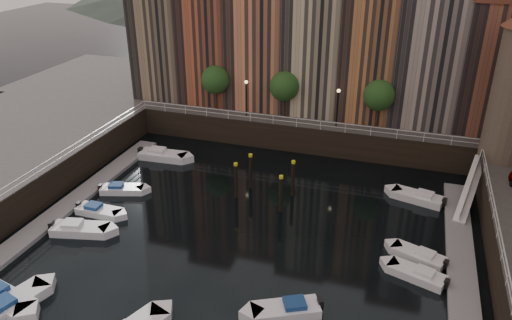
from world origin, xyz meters
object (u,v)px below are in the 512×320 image
(mooring_pilings, at_px, (265,182))
(boat_left_0, at_px, (1,298))
(boat_left_1, at_px, (79,229))
(gangway, at_px, (471,186))
(boat_left_2, at_px, (98,211))

(mooring_pilings, bearing_deg, boat_left_0, -123.58)
(boat_left_1, bearing_deg, mooring_pilings, 25.43)
(gangway, bearing_deg, boat_left_1, -154.25)
(mooring_pilings, relative_size, boat_left_1, 1.03)
(boat_left_0, relative_size, boat_left_2, 1.28)
(gangway, height_order, boat_left_1, gangway)
(boat_left_0, height_order, boat_left_2, boat_left_0)
(boat_left_1, bearing_deg, boat_left_0, -102.55)
(boat_left_0, bearing_deg, boat_left_1, 103.11)
(mooring_pilings, height_order, boat_left_0, mooring_pilings)
(boat_left_1, xyz_separation_m, boat_left_2, (-0.21, 2.95, -0.05))
(gangway, relative_size, mooring_pilings, 1.64)
(boat_left_0, height_order, boat_left_1, boat_left_0)
(gangway, height_order, boat_left_2, gangway)
(boat_left_1, bearing_deg, boat_left_2, 80.64)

